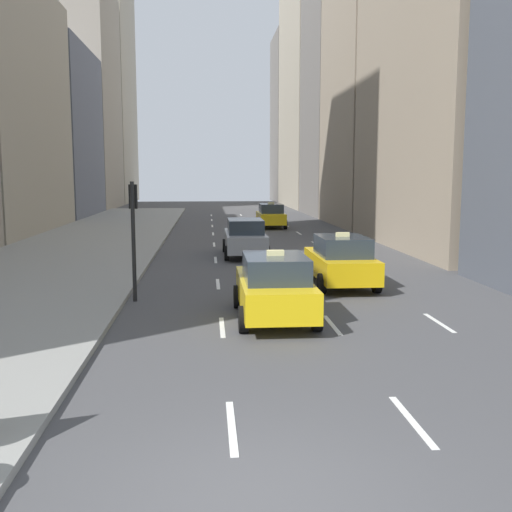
{
  "coord_description": "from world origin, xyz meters",
  "views": [
    {
      "loc": [
        -0.53,
        -6.64,
        3.8
      ],
      "look_at": [
        0.88,
        10.78,
        1.42
      ],
      "focal_mm": 42.0,
      "sensor_mm": 36.0,
      "label": 1
    }
  ],
  "objects_px": {
    "taxi_third": "(274,287)",
    "traffic_light_pole": "(133,221)",
    "sedan_black_near": "(245,237)",
    "taxi_second": "(341,261)",
    "taxi_lead": "(271,216)"
  },
  "relations": [
    {
      "from": "taxi_second",
      "to": "taxi_third",
      "type": "distance_m",
      "value": 5.37
    },
    {
      "from": "taxi_lead",
      "to": "traffic_light_pole",
      "type": "relative_size",
      "value": 1.22
    },
    {
      "from": "taxi_third",
      "to": "sedan_black_near",
      "type": "xyz_separation_m",
      "value": [
        -0.0,
        12.42,
        0.01
      ]
    },
    {
      "from": "taxi_second",
      "to": "sedan_black_near",
      "type": "distance_m",
      "value": 8.32
    },
    {
      "from": "taxi_lead",
      "to": "taxi_third",
      "type": "height_order",
      "value": "same"
    },
    {
      "from": "sedan_black_near",
      "to": "taxi_third",
      "type": "bearing_deg",
      "value": -90.0
    },
    {
      "from": "taxi_third",
      "to": "traffic_light_pole",
      "type": "height_order",
      "value": "traffic_light_pole"
    },
    {
      "from": "taxi_third",
      "to": "sedan_black_near",
      "type": "distance_m",
      "value": 12.42
    },
    {
      "from": "taxi_third",
      "to": "traffic_light_pole",
      "type": "xyz_separation_m",
      "value": [
        -3.95,
        2.7,
        1.53
      ]
    },
    {
      "from": "taxi_lead",
      "to": "taxi_second",
      "type": "distance_m",
      "value": 22.92
    },
    {
      "from": "taxi_third",
      "to": "taxi_second",
      "type": "bearing_deg",
      "value": 58.57
    },
    {
      "from": "sedan_black_near",
      "to": "traffic_light_pole",
      "type": "relative_size",
      "value": 1.33
    },
    {
      "from": "taxi_lead",
      "to": "taxi_third",
      "type": "bearing_deg",
      "value": -95.81
    },
    {
      "from": "taxi_second",
      "to": "taxi_third",
      "type": "height_order",
      "value": "same"
    },
    {
      "from": "sedan_black_near",
      "to": "taxi_second",
      "type": "bearing_deg",
      "value": -70.33
    }
  ]
}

